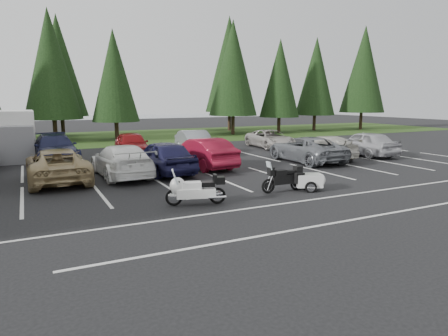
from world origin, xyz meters
The scene contains 27 objects.
ground centered at (0.00, 0.00, 0.00)m, with size 120.00×120.00×0.00m, color black.
grass_strip centered at (0.00, 24.00, 0.01)m, with size 80.00×16.00×0.01m, color #213C13.
lake_water centered at (4.00, 55.00, 0.00)m, with size 70.00×50.00×0.02m, color gray.
box_truck centered at (-8.00, 12.50, 1.45)m, with size 2.40×5.60×2.90m, color silver, non-canonical shape.
stall_markings centered at (0.00, 2.00, 0.00)m, with size 32.00×16.00×0.01m, color silver.
conifer_4 centered at (-5.00, 22.90, 6.53)m, with size 4.80×4.80×11.17m.
conifer_5 centered at (0.00, 21.60, 5.63)m, with size 4.14×4.14×9.63m.
conifer_6 centered at (12.00, 22.10, 6.71)m, with size 4.93×4.93×11.48m.
conifer_7 centered at (17.50, 21.80, 5.81)m, with size 4.27×4.27×9.94m.
conifer_8 centered at (23.00, 22.60, 6.17)m, with size 4.53×4.53×10.56m.
conifer_9 centered at (29.00, 21.30, 7.07)m, with size 5.19×5.19×12.10m.
conifer_back_b centered at (-4.00, 27.50, 6.77)m, with size 4.97×4.97×11.58m.
conifer_back_c centered at (14.00, 26.80, 7.49)m, with size 5.50×5.50×12.81m.
car_near_2 centered at (-6.17, 4.09, 0.74)m, with size 2.45×5.32×1.48m, color tan.
car_near_3 centered at (-3.39, 4.00, 0.76)m, with size 2.12×5.22×1.51m, color white.
car_near_4 centered at (-1.36, 3.97, 0.82)m, with size 1.94×4.81×1.64m, color #1A193F.
car_near_5 centered at (1.07, 4.68, 0.79)m, with size 1.67×4.80×1.58m, color maroon.
car_near_6 centered at (7.19, 3.80, 0.74)m, with size 2.45×5.31×1.48m, color slate.
car_near_7 centered at (9.14, 4.45, 0.70)m, with size 1.96×4.81×1.40m, color beige.
car_near_8 centered at (12.23, 4.20, 0.80)m, with size 1.88×4.68×1.60m, color #B0AFB4.
car_far_1 centered at (-5.87, 10.06, 0.80)m, with size 2.23×5.50×1.60m, color #171B3B.
car_far_2 centered at (-1.35, 10.41, 0.78)m, with size 1.85×4.59×1.56m, color maroon.
car_far_3 centered at (2.67, 9.62, 0.78)m, with size 1.64×4.72×1.55m, color gray.
car_far_4 centered at (9.06, 10.47, 0.67)m, with size 2.22×4.81×1.34m, color #ADA59E.
touring_motorcycle centered at (-2.22, -2.28, 0.64)m, with size 2.30×0.71×1.27m, color white, non-canonical shape.
cargo_trailer centered at (2.67, -2.21, 0.34)m, with size 1.47×0.83×0.68m, color silver, non-canonical shape.
adventure_motorcycle centered at (1.59, -1.97, 0.64)m, with size 2.09×0.73×1.27m, color black, non-canonical shape.
Camera 1 is at (-7.28, -14.65, 3.59)m, focal length 32.00 mm.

